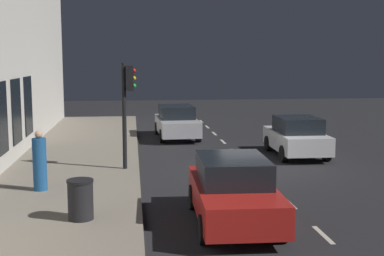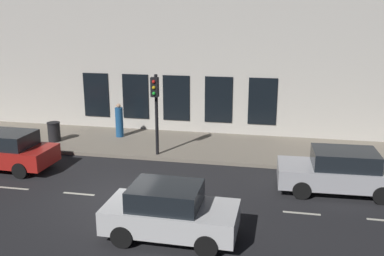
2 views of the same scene
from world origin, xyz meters
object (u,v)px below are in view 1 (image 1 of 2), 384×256
at_px(parked_car_0, 297,137).
at_px(pedestrian_0, 40,163).
at_px(traffic_light, 127,97).
at_px(parked_car_2, 233,191).
at_px(trash_bin, 81,199).
at_px(parked_car_1, 177,122).

distance_m(parked_car_0, pedestrian_0, 10.42).
distance_m(traffic_light, pedestrian_0, 4.02).
bearing_deg(parked_car_0, parked_car_2, -116.36).
distance_m(parked_car_0, parked_car_2, 9.11).
height_order(parked_car_2, pedestrian_0, pedestrian_0).
bearing_deg(traffic_light, pedestrian_0, 47.09).
xyz_separation_m(pedestrian_0, trash_bin, (-1.41, 2.88, -0.31)).
xyz_separation_m(traffic_light, parked_car_0, (-6.67, -2.30, -1.82)).
bearing_deg(parked_car_2, pedestrian_0, -30.27).
bearing_deg(traffic_light, parked_car_1, -107.07).
bearing_deg(pedestrian_0, trash_bin, 107.72).
height_order(traffic_light, parked_car_1, traffic_light).
distance_m(parked_car_2, pedestrian_0, 5.91).
xyz_separation_m(traffic_light, parked_car_2, (-2.52, 5.81, -1.82)).
distance_m(parked_car_1, pedestrian_0, 11.26).
bearing_deg(trash_bin, pedestrian_0, -63.95).
bearing_deg(parked_car_1, traffic_light, 70.92).
height_order(parked_car_0, pedestrian_0, pedestrian_0).
height_order(traffic_light, parked_car_2, traffic_light).
bearing_deg(pedestrian_0, parked_car_1, -123.54).
distance_m(parked_car_1, parked_car_2, 13.32).
bearing_deg(pedestrian_0, traffic_light, -141.24).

